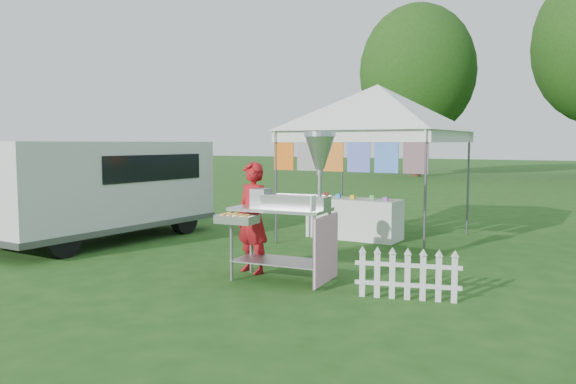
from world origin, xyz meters
The scene contains 8 objects.
ground centered at (0.00, 0.00, 0.00)m, with size 120.00×120.00×0.00m, color #1C4413.
canopy_main centered at (0.00, 3.49, 2.99)m, with size 4.24×4.24×3.45m.
tree_left centered at (-6.00, 24.00, 5.83)m, with size 6.40×6.40×9.53m.
donut_cart centered at (0.40, -0.33, 1.19)m, with size 1.46×1.14×2.03m.
vendor centered at (-0.42, -0.13, 0.80)m, with size 0.58×0.38×1.60m, color #A21418.
cargo_van centered at (-4.44, 0.69, 1.02)m, with size 1.91×4.61×1.90m.
picket_fence centered at (1.98, -0.36, 0.29)m, with size 1.22×0.37×0.56m.
display_table centered at (-0.38, 3.32, 0.39)m, with size 1.80×0.70×0.79m, color white.
Camera 1 is at (4.17, -6.74, 1.88)m, focal length 35.00 mm.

